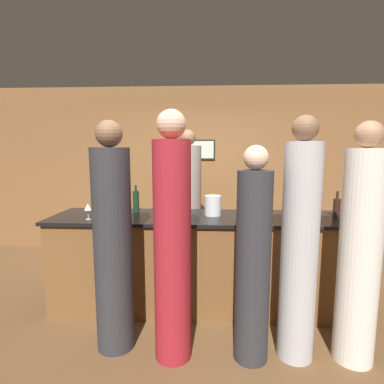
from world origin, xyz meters
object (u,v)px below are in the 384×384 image
Objects in this scene: guest_4 at (299,248)px; bartender at (188,208)px; guest_0 at (172,245)px; guest_3 at (113,245)px; wine_bottle_0 at (337,207)px; guest_1 at (360,253)px; guest_2 at (253,262)px; wine_bottle_1 at (136,200)px; ice_bucket at (213,205)px.

bartender is at bearing 120.94° from guest_4.
guest_0 is 0.54m from guest_3.
guest_0 is at bearing -152.39° from wine_bottle_0.
wine_bottle_0 is (1.64, -0.90, 0.20)m from bartender.
guest_0 reaches higher than guest_1.
bartender is 1.76m from guest_0.
bartender reaches higher than guest_2.
guest_3 is 7.03× the size of wine_bottle_0.
bartender is 6.62× the size of wine_bottle_1.
guest_2 reaches higher than ice_bucket.
guest_3 is at bearing 72.20° from bartender.
wine_bottle_0 is at bearing 27.61° from guest_0.
guest_3 is 1.19m from ice_bucket.
wine_bottle_0 is at bearing 52.43° from guest_4.
guest_0 is at bearing -110.73° from ice_bucket.
bartender is 7.16× the size of wine_bottle_0.
guest_0 is 1.05× the size of guest_1.
bartender is 1.03× the size of guest_1.
guest_4 is at bearing 7.15° from guest_2.
guest_2 is 1.34m from wine_bottle_0.
wine_bottle_1 is (-0.04, 0.99, 0.22)m from guest_3.
bartender is 1.87m from guest_2.
wine_bottle_0 is (0.15, 0.82, 0.21)m from guest_1.
wine_bottle_0 is 1.29× the size of ice_bucket.
ice_bucket is (-0.69, 0.84, 0.19)m from guest_4.
guest_0 reaches higher than wine_bottle_0.
guest_3 reaches higher than guest_1.
guest_3 is at bearing 178.21° from guest_1.
wine_bottle_0 is (1.65, 0.86, 0.16)m from guest_0.
wine_bottle_0 is at bearing -6.17° from wine_bottle_1.
wine_bottle_0 is 1.31m from ice_bucket.
guest_3 reaches higher than wine_bottle_0.
wine_bottle_1 is at bearing 116.96° from guest_0.
guest_2 is at bearing -4.64° from guest_3.
bartender is at bearing 110.18° from guest_2.
guest_1 is at bearing 130.98° from bartender.
guest_4 reaches higher than guest_3.
guest_3 is (-0.53, -1.66, -0.01)m from bartender.
guest_1 reaches higher than wine_bottle_1.
bartender reaches higher than ice_bucket.
guest_3 is 1.02m from wine_bottle_1.
bartender reaches higher than guest_4.
bartender is 2.28m from guest_1.
guest_3 reaches higher than wine_bottle_1.
guest_4 is at bearing 178.16° from guest_1.
guest_0 reaches higher than bartender.
ice_bucket is at bearing 143.66° from guest_1.
guest_4 is 1.03m from wine_bottle_0.
bartender is at bearing 110.99° from ice_bucket.
ice_bucket is at bearing -12.68° from wine_bottle_1.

